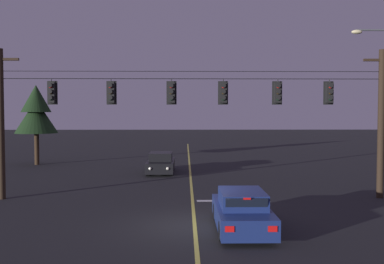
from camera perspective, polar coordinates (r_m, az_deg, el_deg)
ground_plane at (r=15.78m, az=0.36°, el=-12.45°), size 180.00×180.00×0.00m
lane_centre_stripe at (r=26.54m, az=-0.18°, el=-6.30°), size 0.14×60.00×0.01m
stop_bar_paint at (r=20.16m, az=5.55°, el=-9.14°), size 3.40×0.36×0.01m
signal_span_assembly at (r=20.23m, az=0.05°, el=1.48°), size 19.91×0.32×7.11m
traffic_light_leftmost at (r=21.19m, az=-18.32°, el=5.04°), size 0.48×0.41×1.22m
traffic_light_left_inner at (r=20.53m, az=-10.80°, el=5.21°), size 0.48×0.41×1.22m
traffic_light_centre at (r=20.24m, az=-2.77°, el=5.29°), size 0.48×0.41×1.22m
traffic_light_right_inner at (r=20.31m, az=4.22°, el=5.28°), size 0.48×0.41×1.22m
traffic_light_rightmost at (r=20.70m, az=11.42°, el=5.18°), size 0.48×0.41×1.22m
traffic_light_far_right at (r=21.36m, az=17.94°, el=5.03°), size 0.48×0.41×1.22m
car_waiting_near_lane at (r=15.24m, az=6.68°, el=-10.50°), size 1.80×4.33×1.39m
car_oncoming_lead at (r=29.31m, az=-4.20°, el=-4.20°), size 1.80×4.42×1.39m
street_lamp_corner at (r=24.29m, az=24.27°, el=4.63°), size 2.11×0.30×8.49m
tree_verge_near at (r=35.79m, az=-20.14°, el=2.59°), size 3.32×3.32×6.32m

